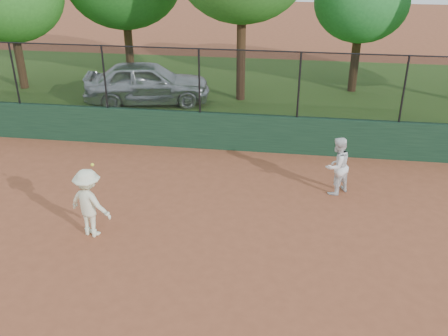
# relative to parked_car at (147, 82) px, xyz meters

# --- Properties ---
(ground) EXTENTS (80.00, 80.00, 0.00)m
(ground) POSITION_rel_parked_car_xyz_m (3.40, -10.13, -0.83)
(ground) COLOR brown
(ground) RESTS_ON ground
(back_wall) EXTENTS (26.00, 0.20, 1.20)m
(back_wall) POSITION_rel_parked_car_xyz_m (3.40, -4.13, -0.23)
(back_wall) COLOR #1A3A25
(back_wall) RESTS_ON ground
(grass_strip) EXTENTS (36.00, 12.00, 0.01)m
(grass_strip) POSITION_rel_parked_car_xyz_m (3.40, 1.87, -0.83)
(grass_strip) COLOR #2D5119
(grass_strip) RESTS_ON ground
(parked_car) EXTENTS (5.18, 2.88, 1.67)m
(parked_car) POSITION_rel_parked_car_xyz_m (0.00, 0.00, 0.00)
(parked_car) COLOR silver
(parked_car) RESTS_ON ground
(player_second) EXTENTS (0.97, 0.96, 1.58)m
(player_second) POSITION_rel_parked_car_xyz_m (7.00, -6.56, -0.04)
(player_second) COLOR white
(player_second) RESTS_ON ground
(player_main) EXTENTS (1.20, 0.92, 1.99)m
(player_main) POSITION_rel_parked_car_xyz_m (1.34, -9.38, -0.01)
(player_main) COLOR white
(player_main) RESTS_ON ground
(fence_assembly) EXTENTS (26.00, 0.06, 2.00)m
(fence_assembly) POSITION_rel_parked_car_xyz_m (3.38, -4.13, 1.40)
(fence_assembly) COLOR black
(fence_assembly) RESTS_ON back_wall
(tree_3) EXTENTS (3.78, 3.43, 5.33)m
(tree_3) POSITION_rel_parked_car_xyz_m (8.24, 2.75, 2.85)
(tree_3) COLOR #3C2714
(tree_3) RESTS_ON ground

